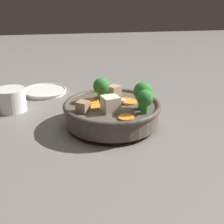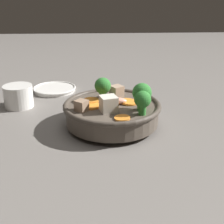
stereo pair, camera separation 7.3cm
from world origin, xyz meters
name	(u,v)px [view 2 (the right image)]	position (x,y,z in m)	size (l,w,h in m)	color
ground_plane	(112,126)	(0.00, 0.00, 0.00)	(3.00, 3.00, 0.00)	slate
stirfry_bowl	(113,110)	(0.00, 0.00, 0.04)	(0.23, 0.23, 0.11)	#51473D
side_saucer	(54,89)	(0.27, 0.17, 0.01)	(0.13, 0.13, 0.01)	white
tea_cup	(18,96)	(0.14, 0.25, 0.03)	(0.08, 0.08, 0.06)	white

